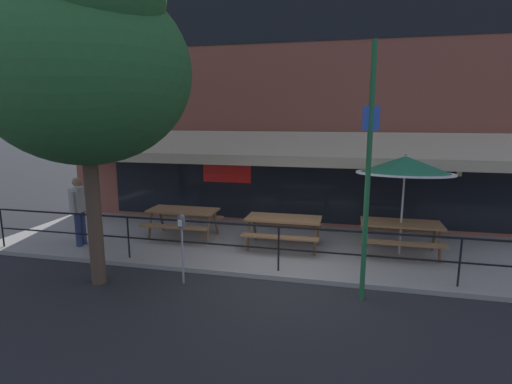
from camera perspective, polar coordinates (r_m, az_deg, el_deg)
name	(u,v)px	position (r m, az deg, el deg)	size (l,w,h in m)	color
ground_plane	(276,281)	(8.28, 2.83, -12.54)	(120.00, 120.00, 0.00)	#232326
patio_deck	(290,247)	(10.11, 4.90, -7.88)	(15.00, 4.00, 0.10)	gray
restaurant_building	(304,82)	(11.83, 6.87, 15.30)	(15.00, 1.60, 8.52)	brown
patio_railing	(279,239)	(8.28, 3.26, -6.65)	(13.84, 0.04, 0.97)	black
picnic_table_left	(183,215)	(10.72, -10.35, -3.27)	(1.80, 1.42, 0.76)	brown
picnic_table_centre	(283,224)	(9.74, 3.95, -4.55)	(1.80, 1.42, 0.76)	brown
picnic_table_right	(401,229)	(9.86, 19.97, -5.00)	(1.80, 1.42, 0.76)	brown
patio_umbrella_right	(405,166)	(9.58, 20.53, 3.53)	(2.14, 2.14, 2.38)	#B7B2A8
pedestrian_walking	(79,208)	(10.77, -23.99, -2.06)	(0.28, 0.62, 1.71)	navy
parking_meter_near	(182,228)	(7.91, -10.59, -5.02)	(0.15, 0.16, 1.42)	gray
street_sign_pole	(368,174)	(7.11, 15.71, 2.54)	(0.28, 0.09, 4.50)	#1E6033
street_tree_curbside	(85,59)	(8.06, -23.26, 17.07)	(3.97, 3.57, 6.34)	brown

